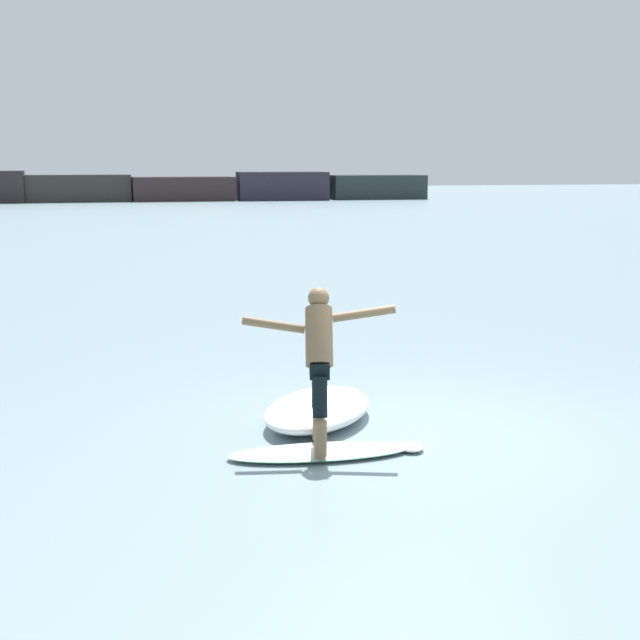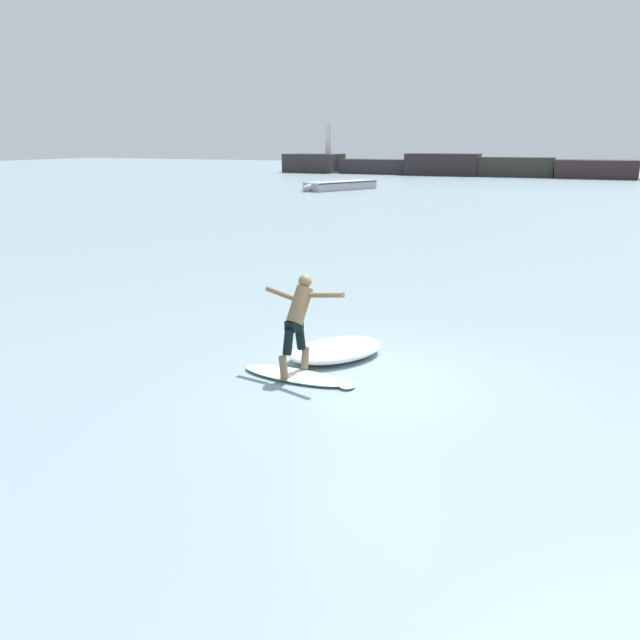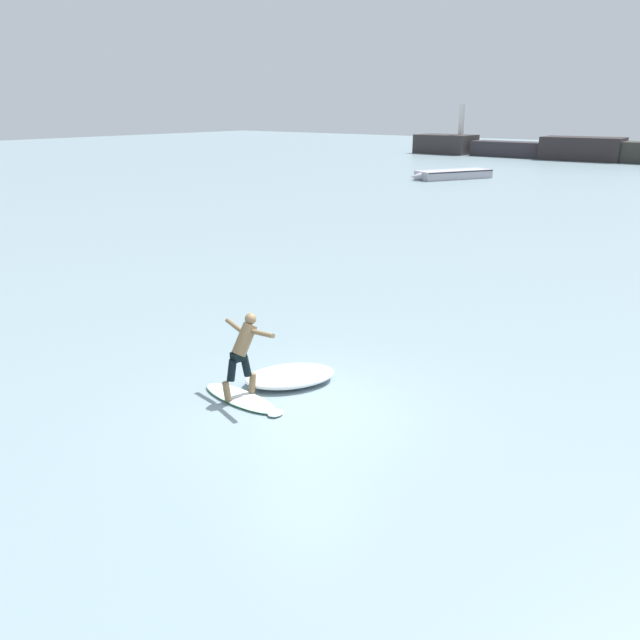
{
  "view_description": "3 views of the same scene",
  "coord_description": "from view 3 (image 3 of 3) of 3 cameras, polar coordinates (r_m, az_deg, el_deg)",
  "views": [
    {
      "loc": [
        -3.31,
        -8.94,
        2.97
      ],
      "look_at": [
        -1.06,
        0.33,
        1.28
      ],
      "focal_mm": 50.0,
      "sensor_mm": 36.0,
      "label": 1
    },
    {
      "loc": [
        3.0,
        -9.17,
        3.82
      ],
      "look_at": [
        -1.24,
        0.58,
        0.74
      ],
      "focal_mm": 35.0,
      "sensor_mm": 36.0,
      "label": 2
    },
    {
      "loc": [
        6.67,
        -8.13,
        5.4
      ],
      "look_at": [
        -0.67,
        1.34,
        1.28
      ],
      "focal_mm": 35.0,
      "sensor_mm": 36.0,
      "label": 3
    }
  ],
  "objects": [
    {
      "name": "surfboard",
      "position": [
        12.25,
        -7.19,
        -7.12
      ],
      "size": [
        2.08,
        0.71,
        0.22
      ],
      "color": "white",
      "rests_on": "ground"
    },
    {
      "name": "wave_foam_at_tail",
      "position": [
        12.84,
        -2.76,
        -5.15
      ],
      "size": [
        1.95,
        2.16,
        0.31
      ],
      "color": "white",
      "rests_on": "ground"
    },
    {
      "name": "ground_plane",
      "position": [
        11.82,
        -1.41,
        -8.21
      ],
      "size": [
        200.0,
        200.0,
        0.0
      ],
      "primitive_type": "plane",
      "color": "gray"
    },
    {
      "name": "surfer",
      "position": [
        11.94,
        -7.0,
        -2.58
      ],
      "size": [
        1.57,
        0.87,
        1.63
      ],
      "color": "brown",
      "rests_on": "surfboard"
    },
    {
      "name": "fishing_boat_near_jetty",
      "position": [
        50.97,
        11.98,
        12.92
      ],
      "size": [
        4.47,
        6.91,
        0.66
      ],
      "color": "#AAA5B1",
      "rests_on": "ground"
    }
  ]
}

